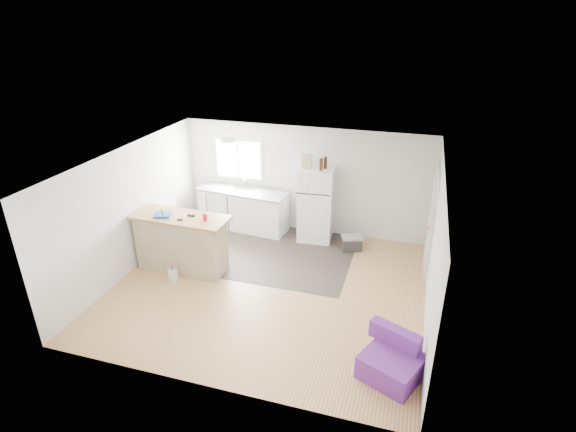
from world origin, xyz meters
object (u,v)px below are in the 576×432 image
(kitchen_cabinets, at_px, (243,209))
(refrigerator, at_px, (316,204))
(bottle_right, at_px, (325,163))
(cardboard_box, at_px, (307,161))
(peninsula, at_px, (182,242))
(cooler, at_px, (352,243))
(blue_tray, at_px, (162,215))
(bottle_left, at_px, (321,164))
(mop, at_px, (165,260))
(cleaner_jug, at_px, (173,275))
(purple_seat, at_px, (392,361))
(red_cup, at_px, (205,217))

(kitchen_cabinets, relative_size, refrigerator, 1.31)
(refrigerator, height_order, bottle_right, bottle_right)
(kitchen_cabinets, bearing_deg, cardboard_box, 1.41)
(peninsula, bearing_deg, cooler, 31.04)
(blue_tray, relative_size, bottle_left, 1.20)
(mop, bearing_deg, peninsula, 24.23)
(cooler, bearing_deg, cleaner_jug, -164.60)
(cooler, xyz_separation_m, bottle_left, (-0.75, 0.18, 1.59))
(bottle_left, bearing_deg, cleaner_jug, -133.14)
(kitchen_cabinets, height_order, purple_seat, kitchen_cabinets)
(cooler, distance_m, mop, 3.82)
(red_cup, relative_size, cardboard_box, 0.40)
(cooler, distance_m, red_cup, 3.17)
(kitchen_cabinets, distance_m, peninsula, 2.08)
(bottle_right, bearing_deg, peninsula, -139.27)
(refrigerator, xyz_separation_m, bottle_left, (0.11, -0.12, 0.94))
(blue_tray, xyz_separation_m, cardboard_box, (2.25, 2.00, 0.64))
(refrigerator, distance_m, bottle_right, 0.96)
(cooler, xyz_separation_m, purple_seat, (1.11, -3.40, 0.06))
(cardboard_box, relative_size, bottle_left, 1.20)
(peninsula, xyz_separation_m, cooler, (3.02, 1.69, -0.41))
(peninsula, relative_size, red_cup, 15.46)
(bottle_left, bearing_deg, refrigerator, 132.32)
(bottle_right, bearing_deg, cooler, -24.57)
(cooler, relative_size, blue_tray, 1.66)
(kitchen_cabinets, height_order, mop, mop)
(purple_seat, relative_size, red_cup, 8.11)
(kitchen_cabinets, distance_m, red_cup, 2.16)
(cleaner_jug, distance_m, bottle_right, 3.76)
(blue_tray, bearing_deg, refrigerator, 40.32)
(blue_tray, bearing_deg, mop, -99.79)
(refrigerator, relative_size, bottle_left, 6.53)
(cleaner_jug, bearing_deg, mop, 138.48)
(kitchen_cabinets, xyz_separation_m, peninsula, (-0.45, -2.02, 0.10))
(refrigerator, height_order, mop, refrigerator)
(red_cup, height_order, cardboard_box, cardboard_box)
(kitchen_cabinets, xyz_separation_m, purple_seat, (3.68, -3.73, -0.25))
(blue_tray, distance_m, bottle_right, 3.41)
(refrigerator, relative_size, cleaner_jug, 5.15)
(kitchen_cabinets, bearing_deg, mop, -103.21)
(mop, height_order, bottle_right, bottle_right)
(bottle_right, bearing_deg, mop, -140.24)
(cleaner_jug, xyz_separation_m, bottle_left, (2.22, 2.37, 1.62))
(refrigerator, bearing_deg, red_cup, -133.01)
(refrigerator, relative_size, blue_tray, 5.44)
(cardboard_box, bearing_deg, refrigerator, 21.71)
(cleaner_jug, distance_m, cardboard_box, 3.49)
(cardboard_box, relative_size, bottle_right, 1.20)
(red_cup, bearing_deg, cleaner_jug, -135.80)
(purple_seat, bearing_deg, bottle_right, 140.09)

